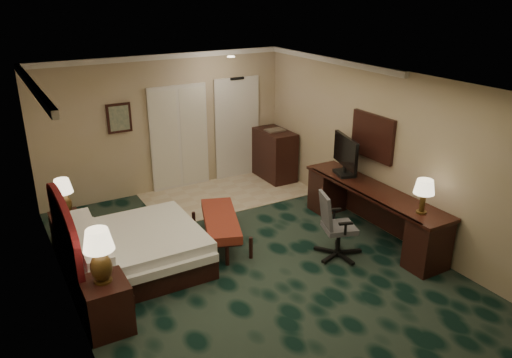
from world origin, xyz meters
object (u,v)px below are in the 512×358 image
desk_chair (339,225)px  desk (372,213)px  minibar (275,155)px  bed (137,251)px  nightstand_far (67,231)px  tv (345,156)px  lamp_far (64,197)px  nightstand_near (107,305)px  lamp_near (100,256)px  bed_bench (221,230)px

desk_chair → desk: bearing=35.0°
minibar → bed: bearing=-149.5°
nightstand_far → tv: bearing=-16.9°
nightstand_far → lamp_far: 0.57m
nightstand_far → desk_chair: bearing=-33.6°
nightstand_near → lamp_far: size_ratio=1.11×
bed → lamp_far: (-0.73, 1.23, 0.55)m
lamp_near → minibar: (4.39, 3.29, -0.46)m
nightstand_near → desk: size_ratio=0.22×
nightstand_far → desk: desk is taller
bed_bench → minibar: size_ratio=1.38×
nightstand_far → bed_bench: (2.14, -1.14, -0.03)m
lamp_near → bed_bench: size_ratio=0.47×
lamp_far → bed_bench: (2.11, -1.16, -0.59)m
nightstand_far → lamp_near: bearing=-89.0°
minibar → lamp_far: bearing=-168.1°
lamp_near → tv: tv is taller
lamp_near → desk: lamp_near is taller
nightstand_far → lamp_near: lamp_near is taller
desk → tv: size_ratio=3.27×
tv → desk_chair: 1.49m
bed → bed_bench: (1.38, 0.07, -0.04)m
desk_chair → minibar: minibar is taller
bed → desk_chair: desk_chair is taller
lamp_near → minibar: 5.51m
minibar → bed_bench: bearing=-137.6°
nightstand_far → minibar: minibar is taller
tv → bed: bearing=-166.2°
bed → minibar: bearing=30.5°
nightstand_far → lamp_near: (0.04, -2.34, 0.71)m
bed_bench → tv: 2.47m
lamp_near → lamp_far: bearing=90.2°
tv → nightstand_far: bearing=179.0°
bed_bench → bed: bearing=-157.5°
nightstand_near → desk_chair: bearing=0.1°
bed → nightstand_near: 1.36m
lamp_near → tv: 4.51m
bed_bench → minibar: 3.11m
lamp_far → desk_chair: lamp_far is taller
tv → desk_chair: bearing=-115.3°
bed_bench → minibar: minibar is taller
minibar → lamp_near: bearing=-143.2°
desk → minibar: minibar is taller
bed_bench → desk: bearing=-3.1°
desk_chair → bed_bench: bearing=157.8°
bed → lamp_near: bearing=-122.7°
lamp_near → bed_bench: lamp_near is taller
lamp_far → desk_chair: 4.26m
lamp_near → bed_bench: bearing=29.8°
bed_bench → desk_chair: size_ratio=1.39×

